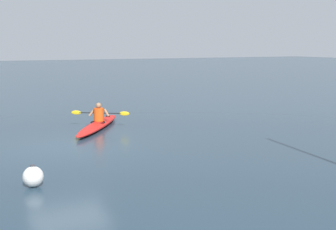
% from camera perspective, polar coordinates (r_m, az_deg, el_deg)
% --- Properties ---
extents(ground_plane, '(160.00, 160.00, 0.00)m').
position_cam_1_polar(ground_plane, '(15.08, -12.38, -3.98)').
color(ground_plane, '#233847').
extents(kayak, '(3.25, 4.44, 0.27)m').
position_cam_1_polar(kayak, '(18.22, -8.71, -1.23)').
color(kayak, red).
rests_on(kayak, ground).
extents(kayaker, '(2.01, 1.35, 0.73)m').
position_cam_1_polar(kayaker, '(18.30, -8.61, 0.18)').
color(kayaker, '#E04C14').
rests_on(kayaker, kayak).
extents(mooring_buoy_orange_mid, '(0.48, 0.48, 0.52)m').
position_cam_1_polar(mooring_buoy_orange_mid, '(11.19, -16.45, -7.37)').
color(mooring_buoy_orange_mid, silver).
rests_on(mooring_buoy_orange_mid, ground).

